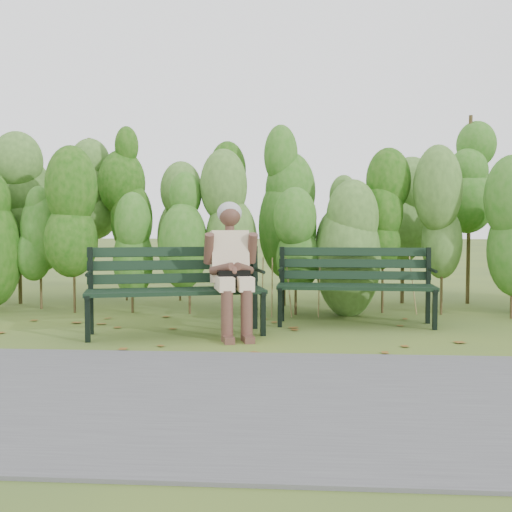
{
  "coord_description": "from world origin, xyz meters",
  "views": [
    {
      "loc": [
        0.43,
        -5.83,
        1.07
      ],
      "look_at": [
        0.0,
        0.35,
        0.75
      ],
      "focal_mm": 42.0,
      "sensor_mm": 36.0,
      "label": 1
    }
  ],
  "objects": [
    {
      "name": "footpath",
      "position": [
        0.0,
        -2.2,
        0.01
      ],
      "size": [
        60.0,
        2.5,
        0.01
      ],
      "primitive_type": "cube",
      "color": "#474749",
      "rests_on": "ground"
    },
    {
      "name": "seated_woman",
      "position": [
        -0.21,
        -0.06,
        0.73
      ],
      "size": [
        0.56,
        0.82,
        1.3
      ],
      "color": "beige",
      "rests_on": "ground"
    },
    {
      "name": "leaf_litter",
      "position": [
        -0.05,
        -0.02,
        0.0
      ],
      "size": [
        5.72,
        1.96,
        0.01
      ],
      "color": "brown",
      "rests_on": "ground"
    },
    {
      "name": "ground",
      "position": [
        0.0,
        0.0,
        0.0
      ],
      "size": [
        80.0,
        80.0,
        0.0
      ],
      "primitive_type": "plane",
      "color": "#3C5226"
    },
    {
      "name": "bench_right",
      "position": [
        1.05,
        0.67,
        0.49
      ],
      "size": [
        1.68,
        0.6,
        0.83
      ],
      "color": "black",
      "rests_on": "ground"
    },
    {
      "name": "hedge_band",
      "position": [
        0.0,
        1.86,
        1.26
      ],
      "size": [
        11.04,
        1.67,
        2.42
      ],
      "color": "#47381E",
      "rests_on": "ground"
    },
    {
      "name": "bench_left",
      "position": [
        -0.77,
        -0.03,
        0.5
      ],
      "size": [
        1.8,
        0.99,
        0.86
      ],
      "color": "black",
      "rests_on": "ground"
    }
  ]
}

